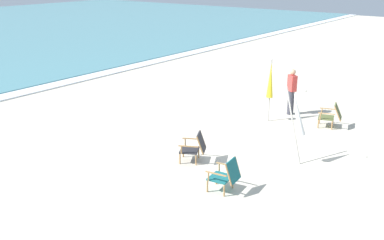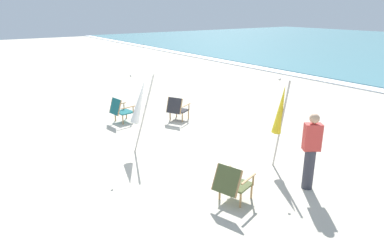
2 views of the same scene
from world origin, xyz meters
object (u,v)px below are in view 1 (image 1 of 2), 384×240
beach_chair_front_right (195,146)px  umbrella_furled_white (297,115)px  beach_chair_back_right (331,115)px  beach_chair_front_left (226,175)px  person_near_chairs (292,91)px  umbrella_furled_yellow (270,81)px

beach_chair_front_right → umbrella_furled_white: 2.82m
beach_chair_back_right → beach_chair_front_right: beach_chair_front_right is taller
beach_chair_front_left → umbrella_furled_white: 2.75m
beach_chair_back_right → umbrella_furled_white: umbrella_furled_white is taller
person_near_chairs → beach_chair_front_right: bearing=177.7°
beach_chair_back_right → person_near_chairs: (0.49, 1.67, 0.41)m
beach_chair_front_left → person_near_chairs: 6.47m
beach_chair_front_right → person_near_chairs: (5.37, -0.22, 0.41)m
beach_chair_front_left → person_near_chairs: person_near_chairs is taller
beach_chair_front_left → person_near_chairs: (6.30, 1.39, 0.41)m
beach_chair_back_right → person_near_chairs: size_ratio=0.53×
beach_chair_front_right → person_near_chairs: bearing=-2.3°
beach_chair_front_left → umbrella_furled_white: umbrella_furled_white is taller
beach_chair_front_right → person_near_chairs: 5.39m
beach_chair_front_right → beach_chair_front_left: bearing=-120.2°
beach_chair_back_right → umbrella_furled_white: bearing=-175.7°
umbrella_furled_white → person_near_chairs: (3.76, 1.92, -0.50)m
umbrella_furled_yellow → umbrella_furled_white: bearing=-140.4°
beach_chair_front_left → umbrella_furled_yellow: size_ratio=0.39×
beach_chair_back_right → umbrella_furled_white: 3.41m
beach_chair_back_right → umbrella_furled_yellow: umbrella_furled_yellow is taller
umbrella_furled_white → beach_chair_front_left: bearing=168.3°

